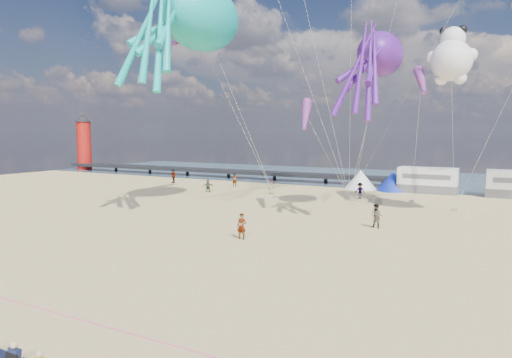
% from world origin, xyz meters
% --- Properties ---
extents(ground, '(120.00, 120.00, 0.00)m').
position_xyz_m(ground, '(0.00, 0.00, 0.00)').
color(ground, '#D7BD7C').
rests_on(ground, ground).
extents(water, '(120.00, 120.00, 0.00)m').
position_xyz_m(water, '(0.00, 55.00, 0.02)').
color(water, '#345364').
rests_on(water, ground).
extents(pier, '(60.00, 3.00, 0.50)m').
position_xyz_m(pier, '(-28.00, 44.00, 1.00)').
color(pier, black).
rests_on(pier, ground).
extents(lighthouse, '(2.60, 2.60, 9.00)m').
position_xyz_m(lighthouse, '(-56.00, 44.00, 4.50)').
color(lighthouse, '#A5140F').
rests_on(lighthouse, ground).
extents(motorhome_0, '(6.60, 2.50, 3.00)m').
position_xyz_m(motorhome_0, '(6.00, 40.00, 1.50)').
color(motorhome_0, silver).
rests_on(motorhome_0, ground).
extents(tent_white, '(4.00, 4.00, 2.40)m').
position_xyz_m(tent_white, '(-2.00, 40.00, 1.20)').
color(tent_white, white).
rests_on(tent_white, ground).
extents(tent_blue, '(4.00, 4.00, 2.40)m').
position_xyz_m(tent_blue, '(2.00, 40.00, 1.20)').
color(tent_blue, '#1933CC').
rests_on(tent_blue, ground).
extents(rope_line, '(34.00, 0.03, 0.03)m').
position_xyz_m(rope_line, '(0.00, -5.00, 0.02)').
color(rope_line, '#F2338C').
rests_on(rope_line, ground).
extents(standing_person, '(0.69, 0.49, 1.77)m').
position_xyz_m(standing_person, '(-1.73, 9.43, 0.89)').
color(standing_person, tan).
rests_on(standing_person, ground).
extents(beachgoer_0, '(0.66, 0.55, 1.54)m').
position_xyz_m(beachgoer_0, '(-9.82, 30.42, 0.77)').
color(beachgoer_0, '#7F6659').
rests_on(beachgoer_0, ground).
extents(beachgoer_1, '(1.01, 0.77, 1.84)m').
position_xyz_m(beachgoer_1, '(5.45, 17.22, 0.92)').
color(beachgoer_1, '#7F6659').
rests_on(beachgoer_1, ground).
extents(beachgoer_2, '(0.92, 0.75, 1.77)m').
position_xyz_m(beachgoer_2, '(0.31, 31.40, 0.88)').
color(beachgoer_2, '#7F6659').
rests_on(beachgoer_2, ground).
extents(beachgoer_3, '(1.35, 1.00, 1.88)m').
position_xyz_m(beachgoer_3, '(-27.18, 34.24, 0.94)').
color(beachgoer_3, '#7F6659').
rests_on(beachgoer_3, ground).
extents(beachgoer_4, '(0.89, 0.88, 1.51)m').
position_xyz_m(beachgoer_4, '(-17.24, 28.30, 0.75)').
color(beachgoer_4, '#7F6659').
rests_on(beachgoer_4, ground).
extents(beachgoer_5, '(1.70, 0.73, 1.78)m').
position_xyz_m(beachgoer_5, '(-17.25, 34.50, 0.89)').
color(beachgoer_5, '#7F6659').
rests_on(beachgoer_5, ground).
extents(sandbag_a, '(0.50, 0.35, 0.22)m').
position_xyz_m(sandbag_a, '(-7.98, 27.54, 0.11)').
color(sandbag_a, gray).
rests_on(sandbag_a, ground).
extents(sandbag_b, '(0.50, 0.35, 0.22)m').
position_xyz_m(sandbag_b, '(0.04, 29.62, 0.11)').
color(sandbag_b, gray).
rests_on(sandbag_b, ground).
extents(sandbag_c, '(0.50, 0.35, 0.22)m').
position_xyz_m(sandbag_c, '(9.97, 28.03, 0.11)').
color(sandbag_c, gray).
rests_on(sandbag_c, ground).
extents(sandbag_d, '(0.50, 0.35, 0.22)m').
position_xyz_m(sandbag_d, '(5.65, 31.51, 0.11)').
color(sandbag_d, gray).
rests_on(sandbag_d, ground).
extents(sandbag_e, '(0.50, 0.35, 0.22)m').
position_xyz_m(sandbag_e, '(-0.70, 30.81, 0.11)').
color(sandbag_e, gray).
rests_on(sandbag_e, ground).
extents(kite_octopus_teal, '(5.32, 11.07, 12.34)m').
position_xyz_m(kite_octopus_teal, '(-10.24, 17.21, 17.16)').
color(kite_octopus_teal, '#0FAAA4').
extents(kite_octopus_purple, '(5.69, 9.24, 9.82)m').
position_xyz_m(kite_octopus_purple, '(4.30, 21.88, 13.56)').
color(kite_octopus_purple, '#4E1781').
extents(kite_panda, '(4.96, 4.75, 6.18)m').
position_xyz_m(kite_panda, '(9.17, 27.94, 13.52)').
color(kite_panda, white).
extents(windsock_left, '(2.70, 7.05, 6.98)m').
position_xyz_m(windsock_left, '(-13.54, 21.37, 16.64)').
color(windsock_left, red).
extents(windsock_mid, '(2.41, 5.99, 5.92)m').
position_xyz_m(windsock_mid, '(6.86, 26.80, 11.74)').
color(windsock_mid, red).
extents(windsock_right, '(2.49, 5.00, 4.98)m').
position_xyz_m(windsock_right, '(-1.33, 19.66, 8.66)').
color(windsock_right, red).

